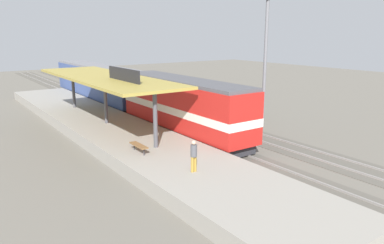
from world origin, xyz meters
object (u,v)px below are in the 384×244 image
(freight_car, at_px, (180,94))
(person_waiting, at_px, (194,154))
(locomotive, at_px, (183,107))
(platform_bench, at_px, (139,146))
(light_mast, at_px, (267,28))
(passenger_carriage_single, at_px, (97,83))

(freight_car, xyz_separation_m, person_waiting, (-9.73, -15.99, -0.12))
(locomotive, bearing_deg, platform_bench, -145.53)
(locomotive, distance_m, freight_car, 8.66)
(platform_bench, bearing_deg, freight_car, 47.18)
(light_mast, xyz_separation_m, person_waiting, (-12.93, -7.61, -6.54))
(platform_bench, height_order, locomotive, locomotive)
(person_waiting, bearing_deg, passenger_carriage_single, 79.12)
(platform_bench, xyz_separation_m, light_mast, (13.80, 3.06, 7.05))
(freight_car, relative_size, light_mast, 1.03)
(freight_car, height_order, light_mast, light_mast)
(locomotive, distance_m, person_waiting, 10.09)
(light_mast, height_order, person_waiting, light_mast)
(passenger_carriage_single, bearing_deg, light_mast, -67.74)
(passenger_carriage_single, distance_m, person_waiting, 27.16)
(freight_car, bearing_deg, platform_bench, -132.82)
(locomotive, distance_m, passenger_carriage_single, 18.00)
(freight_car, bearing_deg, person_waiting, -121.31)
(platform_bench, bearing_deg, locomotive, 34.47)
(platform_bench, distance_m, freight_car, 15.61)
(passenger_carriage_single, height_order, light_mast, light_mast)
(locomotive, height_order, light_mast, light_mast)
(locomotive, bearing_deg, light_mast, -7.70)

